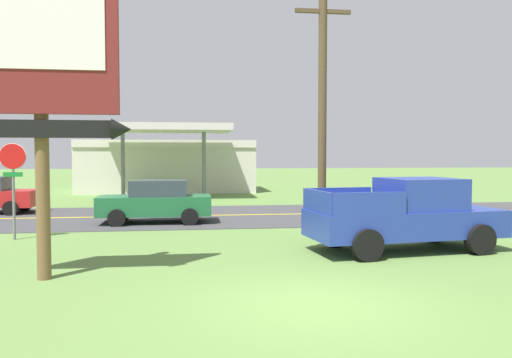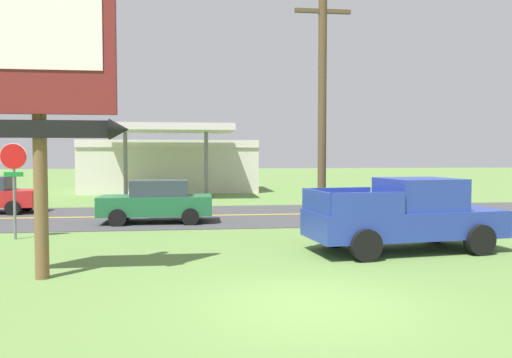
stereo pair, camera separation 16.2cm
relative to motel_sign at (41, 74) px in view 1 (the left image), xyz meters
The scene contains 9 objects.
ground_plane 7.04m from the motel_sign, 24.57° to the right, with size 180.00×180.00×0.00m, color #5B7F3D.
road_asphalt 12.55m from the motel_sign, 64.35° to the left, with size 140.00×8.00×0.02m, color #3D3D3F.
road_centre_line 12.55m from the motel_sign, 64.35° to the left, with size 126.00×0.20×0.01m, color gold.
motel_sign is the anchor object (origin of this frame).
stop_sign 6.25m from the motel_sign, 113.86° to the left, with size 0.80×0.08×2.95m.
utility_pole 8.36m from the motel_sign, 32.59° to the left, with size 1.94×0.26×8.29m.
gas_station 25.72m from the motel_sign, 86.86° to the left, with size 12.00×11.50×4.40m.
pickup_blue_parked_on_lawn 9.59m from the motel_sign, 13.72° to the left, with size 5.41×2.73×1.96m.
car_green_near_lane 9.45m from the motel_sign, 79.04° to the left, with size 4.20×2.00×1.64m.
Camera 1 is at (-2.15, -8.35, 2.58)m, focal length 35.23 mm.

